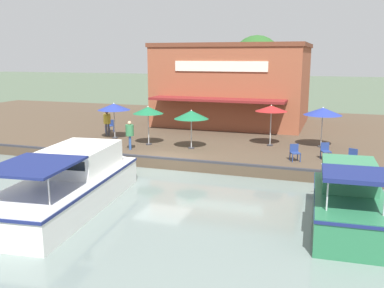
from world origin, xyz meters
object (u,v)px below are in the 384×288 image
object	(u,v)px
cafe_chair_back_row_seat	(295,152)
tree_downstream_bank	(254,62)
person_at_quay_edge	(130,132)
patio_umbrella_mid_patio_left	(323,111)
cafe_chair_far_corner_seat	(110,125)
motorboat_second_along	(348,199)
patio_umbrella_mid_patio_right	(148,110)
person_mid_patio	(107,120)
cafe_chair_mid_patio	(352,157)
waterfront_restaurant	(234,84)
patio_umbrella_near_quay_edge	(271,109)
cafe_chair_under_first_umbrella	(325,150)
patio_umbrella_back_row	(114,107)
patio_umbrella_far_corner	(191,115)
motorboat_far_downstream	(77,181)

from	to	relation	value
cafe_chair_back_row_seat	tree_downstream_bank	xyz separation A→B (m)	(-13.93, -4.85, 4.22)
person_at_quay_edge	patio_umbrella_mid_patio_left	bearing A→B (deg)	112.24
patio_umbrella_mid_patio_left	cafe_chair_far_corner_seat	bearing A→B (deg)	-92.08
cafe_chair_back_row_seat	tree_downstream_bank	bearing A→B (deg)	-160.78
motorboat_second_along	patio_umbrella_mid_patio_right	bearing A→B (deg)	-124.42
patio_umbrella_mid_patio_left	person_mid_patio	xyz separation A→B (m)	(0.79, -13.63, -1.05)
cafe_chair_mid_patio	person_at_quay_edge	bearing A→B (deg)	-89.65
patio_umbrella_mid_patio_left	cafe_chair_far_corner_seat	size ratio (longest dim) A/B	2.76
patio_umbrella_mid_patio_right	cafe_chair_mid_patio	size ratio (longest dim) A/B	2.73
person_mid_patio	person_at_quay_edge	bearing A→B (deg)	45.07
waterfront_restaurant	patio_umbrella_mid_patio_left	distance (m)	10.18
waterfront_restaurant	cafe_chair_far_corner_seat	size ratio (longest dim) A/B	13.13
cafe_chair_far_corner_seat	person_mid_patio	xyz separation A→B (m)	(1.31, 0.54, 0.56)
patio_umbrella_near_quay_edge	cafe_chair_far_corner_seat	distance (m)	11.48
waterfront_restaurant	cafe_chair_under_first_umbrella	xyz separation A→B (m)	(10.35, 7.36, -2.59)
patio_umbrella_near_quay_edge	cafe_chair_far_corner_seat	size ratio (longest dim) A/B	2.85
patio_umbrella_back_row	patio_umbrella_mid_patio_right	size ratio (longest dim) A/B	0.98
patio_umbrella_far_corner	motorboat_second_along	size ratio (longest dim) A/B	0.35
waterfront_restaurant	patio_umbrella_near_quay_edge	distance (m)	8.94
motorboat_second_along	patio_umbrella_mid_patio_left	bearing A→B (deg)	-172.57
patio_umbrella_mid_patio_right	cafe_chair_mid_patio	distance (m)	11.58
cafe_chair_far_corner_seat	tree_downstream_bank	distance (m)	13.24
cafe_chair_mid_patio	motorboat_far_downstream	size ratio (longest dim) A/B	0.09
waterfront_restaurant	tree_downstream_bank	distance (m)	3.33
motorboat_far_downstream	motorboat_second_along	world-z (taller)	motorboat_second_along
patio_umbrella_mid_patio_right	tree_downstream_bank	size ratio (longest dim) A/B	0.34
person_at_quay_edge	motorboat_far_downstream	world-z (taller)	motorboat_far_downstream
waterfront_restaurant	motorboat_second_along	distance (m)	19.63
patio_umbrella_back_row	person_at_quay_edge	xyz separation A→B (m)	(2.71, 2.47, -1.02)
patio_umbrella_mid_patio_right	patio_umbrella_far_corner	distance (m)	2.77
waterfront_restaurant	tree_downstream_bank	xyz separation A→B (m)	(-2.70, 1.05, 1.63)
patio_umbrella_back_row	patio_umbrella_near_quay_edge	xyz separation A→B (m)	(-0.92, 9.83, 0.17)
patio_umbrella_mid_patio_left	motorboat_far_downstream	size ratio (longest dim) A/B	0.24
patio_umbrella_far_corner	cafe_chair_far_corner_seat	size ratio (longest dim) A/B	2.62
patio_umbrella_back_row	patio_umbrella_mid_patio_left	bearing A→B (deg)	96.63
patio_umbrella_near_quay_edge	cafe_chair_under_first_umbrella	distance (m)	4.41
patio_umbrella_back_row	motorboat_far_downstream	xyz separation A→B (m)	(9.87, 3.71, -1.75)
motorboat_second_along	tree_downstream_bank	world-z (taller)	tree_downstream_bank
patio_umbrella_back_row	motorboat_second_along	distance (m)	16.63
patio_umbrella_back_row	patio_umbrella_mid_patio_right	xyz separation A→B (m)	(1.14, 2.91, 0.03)
patio_umbrella_near_quay_edge	waterfront_restaurant	bearing A→B (deg)	-152.17
motorboat_far_downstream	tree_downstream_bank	distance (m)	22.01
patio_umbrella_near_quay_edge	motorboat_far_downstream	world-z (taller)	patio_umbrella_near_quay_edge
motorboat_far_downstream	tree_downstream_bank	bearing A→B (deg)	171.95
patio_umbrella_mid_patio_left	patio_umbrella_near_quay_edge	world-z (taller)	patio_umbrella_near_quay_edge
patio_umbrella_mid_patio_left	motorboat_far_downstream	distance (m)	14.58
cafe_chair_under_first_umbrella	person_mid_patio	xyz separation A→B (m)	(-2.25, -13.97, 0.56)
patio_umbrella_mid_patio_right	person_mid_patio	size ratio (longest dim) A/B	1.40
waterfront_restaurant	cafe_chair_under_first_umbrella	size ratio (longest dim) A/B	13.13
cafe_chair_mid_patio	cafe_chair_under_first_umbrella	size ratio (longest dim) A/B	1.00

